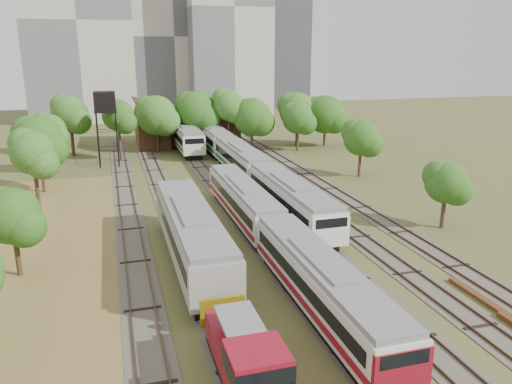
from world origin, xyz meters
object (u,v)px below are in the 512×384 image
object	(u,v)px
railcar_red_set	(274,234)
railcar_green_set	(241,161)
water_tower	(105,104)
shunter_locomotive	(246,361)

from	to	relation	value
railcar_red_set	railcar_green_set	bearing A→B (deg)	80.81
water_tower	railcar_red_set	bearing A→B (deg)	-72.15
shunter_locomotive	water_tower	distance (m)	50.53
railcar_red_set	water_tower	xyz separation A→B (m)	(-11.49, 35.67, 6.46)
water_tower	railcar_green_set	bearing A→B (deg)	-35.24
railcar_red_set	shunter_locomotive	distance (m)	15.33
shunter_locomotive	water_tower	bearing A→B (deg)	96.29
railcar_red_set	water_tower	bearing A→B (deg)	107.85
railcar_green_set	railcar_red_set	bearing A→B (deg)	-99.19
railcar_red_set	railcar_green_set	distance (m)	25.05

